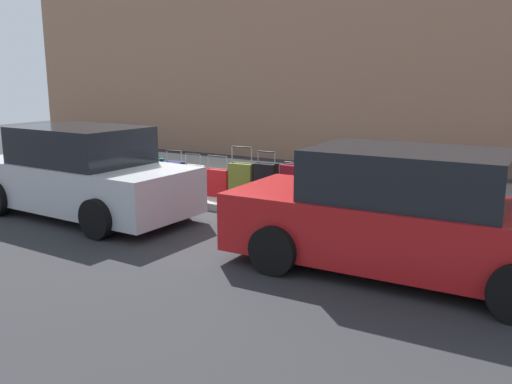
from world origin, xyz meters
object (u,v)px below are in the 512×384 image
Objects in this scene: suitcase_maroon_4 at (293,186)px; suitcase_silver_8 at (193,179)px; suitcase_black_5 at (266,184)px; suitcase_navy_9 at (175,176)px; suitcase_teal_10 at (153,173)px; suitcase_navy_2 at (343,197)px; suitcase_silver_1 at (371,202)px; fire_hydrant at (128,165)px; bollard_post at (99,162)px; parked_car_red_0 at (405,216)px; suitcase_teal_3 at (317,195)px; parked_car_silver_1 at (83,174)px; parking_meter at (465,174)px; suitcase_red_0 at (403,204)px; suitcase_olive_6 at (242,182)px; suitcase_red_7 at (218,183)px.

suitcase_maroon_4 reaches higher than suitcase_silver_8.
suitcase_navy_9 is (2.24, -0.07, -0.08)m from suitcase_black_5.
suitcase_navy_2 is at bearing 179.45° from suitcase_teal_10.
suitcase_silver_1 is 1.03× the size of suitcase_maroon_4.
suitcase_teal_10 is at bearing -179.68° from fire_hydrant.
suitcase_teal_10 is at bearing 2.95° from suitcase_navy_9.
suitcase_maroon_4 is at bearing 179.85° from suitcase_navy_9.
parked_car_red_0 is (-7.36, 1.85, 0.15)m from bollard_post.
parked_car_red_0 reaches higher than suitcase_teal_3.
suitcase_navy_2 is 0.19× the size of parked_car_silver_1.
suitcase_red_0 is at bearing 15.77° from parking_meter.
suitcase_teal_3 is (0.49, 0.00, -0.02)m from suitcase_navy_2.
suitcase_black_5 reaches higher than suitcase_silver_8.
suitcase_silver_8 is at bearing -0.31° from suitcase_teal_3.
fire_hydrant is at bearing -0.50° from suitcase_olive_6.
suitcase_olive_6 reaches higher than bollard_post.
suitcase_teal_10 is at bearing -173.96° from bollard_post.
suitcase_teal_3 is 0.94× the size of suitcase_navy_9.
suitcase_navy_2 is 0.99× the size of suitcase_navy_9.
suitcase_silver_1 is 6.28m from bollard_post.
suitcase_silver_8 is (2.74, -0.01, 0.01)m from suitcase_teal_3.
bollard_post is (5.27, 0.11, 0.17)m from suitcase_teal_3.
suitcase_silver_1 is at bearing -61.15° from parked_car_red_0.
suitcase_red_7 is (0.59, -0.05, -0.09)m from suitcase_olive_6.
suitcase_navy_9 reaches higher than suitcase_red_7.
suitcase_maroon_4 is 0.97× the size of suitcase_navy_9.
suitcase_black_5 is at bearing 0.91° from suitcase_red_0.
suitcase_red_0 is 1.12× the size of suitcase_red_7.
suitcase_black_5 is 4.25m from bollard_post.
suitcase_maroon_4 is at bearing -179.84° from suitcase_red_7.
suitcase_teal_10 is (0.55, 0.03, 0.02)m from suitcase_navy_9.
fire_hydrant is at bearing -67.76° from parked_car_silver_1.
suitcase_teal_10 is (3.31, 0.02, -0.06)m from suitcase_maroon_4.
suitcase_red_7 reaches higher than suitcase_teal_10.
parked_car_silver_1 reaches higher than suitcase_red_7.
bollard_post is at bearing 2.11° from suitcase_maroon_4.
suitcase_maroon_4 is 0.79× the size of suitcase_olive_6.
suitcase_navy_2 is 1.21× the size of suitcase_teal_10.
suitcase_silver_1 is at bearing 179.55° from fire_hydrant.
suitcase_navy_2 is 2.07m from suitcase_olive_6.
parked_car_silver_1 reaches higher than suitcase_olive_6.
parked_car_red_0 is at bearing 154.57° from suitcase_red_7.
fire_hydrant is (1.27, 0.03, 0.14)m from suitcase_navy_9.
parked_car_red_0 is at bearing 165.87° from bollard_post.
suitcase_navy_9 is (4.27, -0.08, 0.02)m from suitcase_silver_1.
suitcase_olive_6 is (3.10, 0.02, 0.07)m from suitcase_red_0.
suitcase_red_0 is 1.00× the size of bollard_post.
bollard_post is at bearing 1.26° from suitcase_red_0.
parking_meter is (-1.40, -0.29, 0.55)m from suitcase_silver_1.
suitcase_navy_2 is 1.03× the size of suitcase_silver_8.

